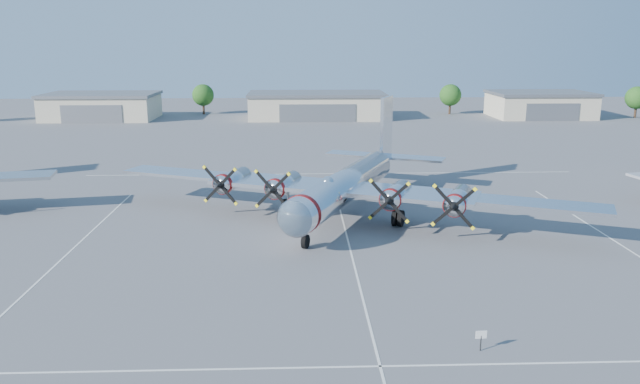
{
  "coord_description": "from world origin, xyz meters",
  "views": [
    {
      "loc": [
        -4.1,
        -50.49,
        16.11
      ],
      "look_at": [
        -2.17,
        2.37,
        3.2
      ],
      "focal_mm": 35.0,
      "sensor_mm": 36.0,
      "label": 1
    }
  ],
  "objects_px": {
    "hangar_west": "(102,106)",
    "hangar_center": "(316,105)",
    "tree_west": "(203,95)",
    "tree_east": "(450,95)",
    "tree_far_east": "(637,98)",
    "info_placard": "(481,337)",
    "hangar_east": "(540,104)",
    "main_bomber_b29": "(348,214)"
  },
  "relations": [
    {
      "from": "tree_east",
      "to": "hangar_east",
      "type": "bearing_deg",
      "value": -18.54
    },
    {
      "from": "hangar_west",
      "to": "hangar_center",
      "type": "distance_m",
      "value": 45.0
    },
    {
      "from": "tree_west",
      "to": "tree_east",
      "type": "height_order",
      "value": "same"
    },
    {
      "from": "tree_west",
      "to": "tree_far_east",
      "type": "relative_size",
      "value": 1.0
    },
    {
      "from": "tree_west",
      "to": "tree_east",
      "type": "xyz_separation_m",
      "value": [
        55.0,
        -2.0,
        0.0
      ]
    },
    {
      "from": "tree_west",
      "to": "main_bomber_b29",
      "type": "xyz_separation_m",
      "value": [
        25.65,
        -83.58,
        -4.22
      ]
    },
    {
      "from": "main_bomber_b29",
      "to": "info_placard",
      "type": "xyz_separation_m",
      "value": [
        4.9,
        -26.98,
        0.81
      ]
    },
    {
      "from": "tree_west",
      "to": "info_placard",
      "type": "xyz_separation_m",
      "value": [
        30.55,
        -110.56,
        -3.41
      ]
    },
    {
      "from": "info_placard",
      "to": "hangar_center",
      "type": "bearing_deg",
      "value": 89.63
    },
    {
      "from": "hangar_west",
      "to": "tree_far_east",
      "type": "distance_m",
      "value": 113.03
    },
    {
      "from": "hangar_center",
      "to": "tree_east",
      "type": "xyz_separation_m",
      "value": [
        30.0,
        6.04,
        1.51
      ]
    },
    {
      "from": "hangar_west",
      "to": "main_bomber_b29",
      "type": "bearing_deg",
      "value": -58.85
    },
    {
      "from": "hangar_center",
      "to": "tree_west",
      "type": "distance_m",
      "value": 26.3
    },
    {
      "from": "hangar_center",
      "to": "tree_east",
      "type": "distance_m",
      "value": 30.64
    },
    {
      "from": "main_bomber_b29",
      "to": "tree_east",
      "type": "bearing_deg",
      "value": 93.36
    },
    {
      "from": "tree_west",
      "to": "tree_east",
      "type": "distance_m",
      "value": 55.04
    },
    {
      "from": "hangar_east",
      "to": "info_placard",
      "type": "bearing_deg",
      "value": -112.49
    },
    {
      "from": "main_bomber_b29",
      "to": "info_placard",
      "type": "height_order",
      "value": "main_bomber_b29"
    },
    {
      "from": "tree_west",
      "to": "hangar_west",
      "type": "bearing_deg",
      "value": -158.11
    },
    {
      "from": "hangar_center",
      "to": "tree_east",
      "type": "relative_size",
      "value": 4.31
    },
    {
      "from": "hangar_west",
      "to": "info_placard",
      "type": "distance_m",
      "value": 114.32
    },
    {
      "from": "hangar_west",
      "to": "hangar_center",
      "type": "xyz_separation_m",
      "value": [
        45.0,
        -0.0,
        -0.0
      ]
    },
    {
      "from": "hangar_center",
      "to": "tree_west",
      "type": "xyz_separation_m",
      "value": [
        -25.0,
        8.04,
        1.51
      ]
    },
    {
      "from": "hangar_center",
      "to": "hangar_west",
      "type": "bearing_deg",
      "value": 180.0
    },
    {
      "from": "tree_east",
      "to": "tree_far_east",
      "type": "height_order",
      "value": "same"
    },
    {
      "from": "hangar_west",
      "to": "hangar_east",
      "type": "height_order",
      "value": "same"
    },
    {
      "from": "tree_east",
      "to": "info_placard",
      "type": "height_order",
      "value": "tree_east"
    },
    {
      "from": "tree_far_east",
      "to": "main_bomber_b29",
      "type": "xyz_separation_m",
      "value": [
        -67.35,
        -73.58,
        -4.22
      ]
    },
    {
      "from": "main_bomber_b29",
      "to": "info_placard",
      "type": "distance_m",
      "value": 27.43
    },
    {
      "from": "tree_west",
      "to": "info_placard",
      "type": "bearing_deg",
      "value": -74.55
    },
    {
      "from": "hangar_east",
      "to": "main_bomber_b29",
      "type": "height_order",
      "value": "hangar_east"
    },
    {
      "from": "tree_west",
      "to": "tree_far_east",
      "type": "height_order",
      "value": "same"
    },
    {
      "from": "hangar_west",
      "to": "tree_west",
      "type": "relative_size",
      "value": 3.4
    },
    {
      "from": "hangar_center",
      "to": "main_bomber_b29",
      "type": "height_order",
      "value": "hangar_center"
    },
    {
      "from": "hangar_east",
      "to": "tree_west",
      "type": "relative_size",
      "value": 3.1
    },
    {
      "from": "tree_east",
      "to": "tree_far_east",
      "type": "relative_size",
      "value": 1.0
    },
    {
      "from": "hangar_east",
      "to": "hangar_west",
      "type": "bearing_deg",
      "value": -180.0
    },
    {
      "from": "tree_west",
      "to": "tree_far_east",
      "type": "distance_m",
      "value": 93.54
    },
    {
      "from": "hangar_center",
      "to": "tree_west",
      "type": "bearing_deg",
      "value": 162.18
    },
    {
      "from": "info_placard",
      "to": "tree_east",
      "type": "bearing_deg",
      "value": 73.84
    },
    {
      "from": "tree_far_east",
      "to": "info_placard",
      "type": "height_order",
      "value": "tree_far_east"
    },
    {
      "from": "tree_east",
      "to": "tree_far_east",
      "type": "bearing_deg",
      "value": -11.89
    }
  ]
}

